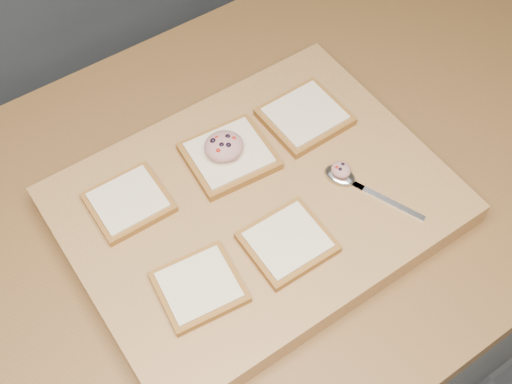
# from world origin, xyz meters

# --- Properties ---
(ground) EXTENTS (4.00, 4.00, 0.00)m
(ground) POSITION_xyz_m (0.00, 0.00, 0.00)
(ground) COLOR #515459
(ground) RESTS_ON ground
(island_counter) EXTENTS (2.00, 0.80, 0.90)m
(island_counter) POSITION_xyz_m (0.00, 0.00, 0.45)
(island_counter) COLOR slate
(island_counter) RESTS_ON ground
(cutting_board) EXTENTS (0.56, 0.43, 0.04)m
(cutting_board) POSITION_xyz_m (-0.10, -0.04, 0.92)
(cutting_board) COLOR #A67C47
(cutting_board) RESTS_ON island_counter
(bread_far_left) EXTENTS (0.11, 0.10, 0.02)m
(bread_far_left) POSITION_xyz_m (-0.27, 0.06, 0.95)
(bread_far_left) COLOR #975A27
(bread_far_left) RESTS_ON cutting_board
(bread_far_center) EXTENTS (0.14, 0.13, 0.02)m
(bread_far_center) POSITION_xyz_m (-0.10, 0.04, 0.95)
(bread_far_center) COLOR #975A27
(bread_far_center) RESTS_ON cutting_board
(bread_far_right) EXTENTS (0.13, 0.12, 0.02)m
(bread_far_right) POSITION_xyz_m (0.05, 0.04, 0.95)
(bread_far_right) COLOR #975A27
(bread_far_right) RESTS_ON cutting_board
(bread_near_left) EXTENTS (0.12, 0.11, 0.02)m
(bread_near_left) POSITION_xyz_m (-0.26, -0.12, 0.95)
(bread_near_left) COLOR #975A27
(bread_near_left) RESTS_ON cutting_board
(bread_near_center) EXTENTS (0.12, 0.11, 0.02)m
(bread_near_center) POSITION_xyz_m (-0.11, -0.13, 0.95)
(bread_near_center) COLOR #975A27
(bread_near_center) RESTS_ON cutting_board
(tuna_salad_dollop) EXTENTS (0.06, 0.06, 0.03)m
(tuna_salad_dollop) POSITION_xyz_m (-0.10, 0.05, 0.98)
(tuna_salad_dollop) COLOR #B37773
(tuna_salad_dollop) RESTS_ON bread_far_center
(spoon) EXTENTS (0.08, 0.16, 0.01)m
(spoon) POSITION_xyz_m (0.03, -0.09, 0.95)
(spoon) COLOR silver
(spoon) RESTS_ON cutting_board
(spoon_salad) EXTENTS (0.03, 0.03, 0.02)m
(spoon_salad) POSITION_xyz_m (0.02, -0.08, 0.96)
(spoon_salad) COLOR #B37773
(spoon_salad) RESTS_ON spoon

